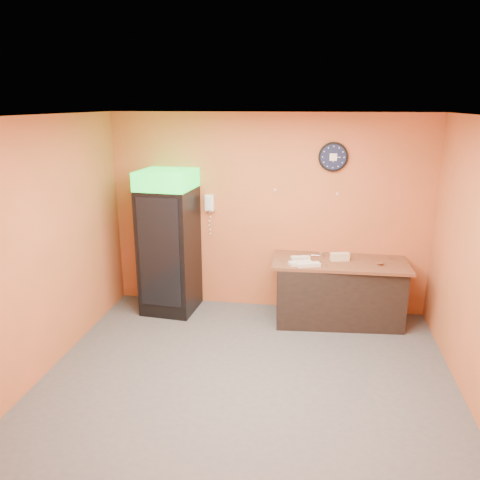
# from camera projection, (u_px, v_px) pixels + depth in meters

# --- Properties ---
(floor) EXTENTS (4.50, 4.50, 0.00)m
(floor) POSITION_uv_depth(u_px,v_px,m) (247.00, 379.00, 5.13)
(floor) COLOR #47474C
(floor) RESTS_ON ground
(back_wall) EXTENTS (4.50, 0.02, 2.80)m
(back_wall) POSITION_uv_depth(u_px,v_px,m) (268.00, 214.00, 6.63)
(back_wall) COLOR #DC663E
(back_wall) RESTS_ON floor
(left_wall) EXTENTS (0.02, 4.00, 2.80)m
(left_wall) POSITION_uv_depth(u_px,v_px,m) (43.00, 248.00, 5.07)
(left_wall) COLOR #DC663E
(left_wall) RESTS_ON floor
(ceiling) EXTENTS (4.50, 4.00, 0.02)m
(ceiling) POSITION_uv_depth(u_px,v_px,m) (249.00, 116.00, 4.34)
(ceiling) COLOR white
(ceiling) RESTS_ON back_wall
(beverage_cooler) EXTENTS (0.77, 0.78, 2.04)m
(beverage_cooler) POSITION_uv_depth(u_px,v_px,m) (169.00, 245.00, 6.57)
(beverage_cooler) COLOR black
(beverage_cooler) RESTS_ON floor
(prep_counter) EXTENTS (1.72, 0.88, 0.83)m
(prep_counter) POSITION_uv_depth(u_px,v_px,m) (338.00, 293.00, 6.40)
(prep_counter) COLOR black
(prep_counter) RESTS_ON floor
(wall_clock) EXTENTS (0.39, 0.06, 0.39)m
(wall_clock) POSITION_uv_depth(u_px,v_px,m) (333.00, 157.00, 6.24)
(wall_clock) COLOR black
(wall_clock) RESTS_ON back_wall
(wall_phone) EXTENTS (0.13, 0.11, 0.23)m
(wall_phone) POSITION_uv_depth(u_px,v_px,m) (209.00, 203.00, 6.66)
(wall_phone) COLOR white
(wall_phone) RESTS_ON back_wall
(butcher_paper) EXTENTS (1.82, 0.83, 0.04)m
(butcher_paper) POSITION_uv_depth(u_px,v_px,m) (340.00, 262.00, 6.28)
(butcher_paper) COLOR brown
(butcher_paper) RESTS_ON prep_counter
(sub_roll_stack) EXTENTS (0.26, 0.15, 0.11)m
(sub_roll_stack) POSITION_uv_depth(u_px,v_px,m) (340.00, 257.00, 6.28)
(sub_roll_stack) COLOR beige
(sub_roll_stack) RESTS_ON butcher_paper
(wrapped_sandwich_left) EXTENTS (0.32, 0.24, 0.04)m
(wrapped_sandwich_left) POSITION_uv_depth(u_px,v_px,m) (300.00, 263.00, 6.13)
(wrapped_sandwich_left) COLOR silver
(wrapped_sandwich_left) RESTS_ON butcher_paper
(wrapped_sandwich_mid) EXTENTS (0.32, 0.19, 0.04)m
(wrapped_sandwich_mid) POSITION_uv_depth(u_px,v_px,m) (308.00, 264.00, 6.07)
(wrapped_sandwich_mid) COLOR silver
(wrapped_sandwich_mid) RESTS_ON butcher_paper
(wrapped_sandwich_right) EXTENTS (0.28, 0.16, 0.04)m
(wrapped_sandwich_right) POSITION_uv_depth(u_px,v_px,m) (301.00, 258.00, 6.34)
(wrapped_sandwich_right) COLOR silver
(wrapped_sandwich_right) RESTS_ON butcher_paper
(kitchen_tool) EXTENTS (0.06, 0.06, 0.06)m
(kitchen_tool) POSITION_uv_depth(u_px,v_px,m) (321.00, 254.00, 6.45)
(kitchen_tool) COLOR silver
(kitchen_tool) RESTS_ON butcher_paper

